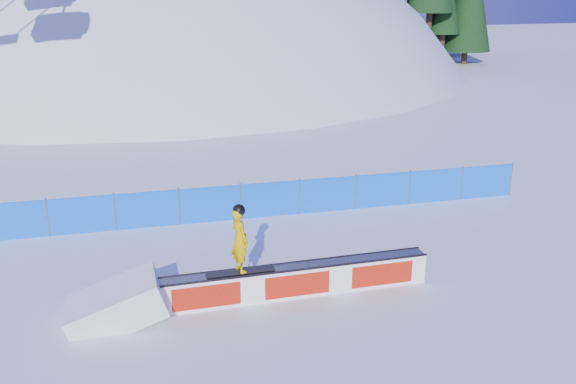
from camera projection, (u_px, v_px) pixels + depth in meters
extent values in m
plane|color=white|center=(234.00, 282.00, 16.89)|extent=(160.00, 160.00, 0.00)
sphere|color=white|center=(166.00, 258.00, 61.24)|extent=(64.00, 64.00, 64.00)
cylinder|color=#342215|center=(434.00, 24.00, 54.24)|extent=(0.50, 0.50, 1.40)
cylinder|color=#342215|center=(422.00, 26.00, 58.93)|extent=(0.50, 0.50, 1.40)
cylinder|color=#342215|center=(446.00, 53.00, 60.67)|extent=(0.50, 0.50, 1.40)
cylinder|color=#342215|center=(490.00, 58.00, 57.08)|extent=(0.50, 0.50, 1.40)
cone|color=black|center=(496.00, 5.00, 55.61)|extent=(3.50, 3.50, 7.95)
cube|color=blue|center=(210.00, 205.00, 20.83)|extent=(22.00, 0.03, 1.20)
cylinder|color=#3C476C|center=(48.00, 217.00, 19.65)|extent=(0.05, 0.05, 1.30)
cylinder|color=#3C476C|center=(115.00, 211.00, 20.12)|extent=(0.05, 0.05, 1.30)
cylinder|color=#3C476C|center=(179.00, 206.00, 20.58)|extent=(0.05, 0.05, 1.30)
cylinder|color=#3C476C|center=(241.00, 201.00, 21.04)|extent=(0.05, 0.05, 1.30)
cylinder|color=#3C476C|center=(299.00, 196.00, 21.50)|extent=(0.05, 0.05, 1.30)
cylinder|color=#3C476C|center=(356.00, 191.00, 21.97)|extent=(0.05, 0.05, 1.30)
cylinder|color=#3C476C|center=(410.00, 187.00, 22.43)|extent=(0.05, 0.05, 1.30)
cylinder|color=#3C476C|center=(461.00, 182.00, 22.89)|extent=(0.05, 0.05, 1.30)
cylinder|color=#3C476C|center=(511.00, 178.00, 23.35)|extent=(0.05, 0.05, 1.30)
cube|color=white|center=(295.00, 281.00, 16.07)|extent=(6.98, 0.58, 0.78)
cube|color=gray|center=(295.00, 267.00, 15.94)|extent=(6.91, 0.60, 0.03)
cube|color=black|center=(298.00, 270.00, 15.73)|extent=(6.97, 0.17, 0.05)
cube|color=black|center=(293.00, 262.00, 16.15)|extent=(6.97, 0.17, 0.05)
cube|color=red|center=(298.00, 285.00, 15.87)|extent=(6.62, 0.16, 0.59)
cube|color=red|center=(293.00, 277.00, 16.28)|extent=(6.62, 0.16, 0.59)
cube|color=black|center=(240.00, 271.00, 15.58)|extent=(1.68, 0.34, 0.03)
imported|color=#DCAF00|center=(240.00, 240.00, 15.31)|extent=(0.55, 0.68, 1.62)
sphere|color=black|center=(239.00, 210.00, 15.07)|extent=(0.30, 0.30, 0.30)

